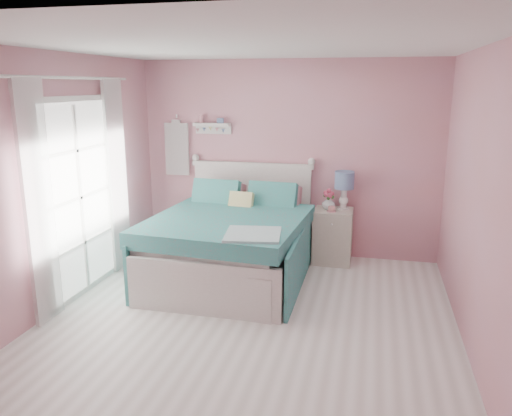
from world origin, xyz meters
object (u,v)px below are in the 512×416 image
at_px(table_lamp, 344,183).
at_px(teacup, 331,209).
at_px(bed, 232,244).
at_px(vase, 328,203).
at_px(nightstand, 333,236).

relative_size(table_lamp, teacup, 5.60).
height_order(bed, vase, bed).
bearing_deg(teacup, vase, 114.29).
bearing_deg(teacup, nightstand, 78.54).
distance_m(nightstand, vase, 0.44).
bearing_deg(bed, nightstand, 39.87).
height_order(bed, teacup, bed).
relative_size(vase, teacup, 1.97).
distance_m(vase, teacup, 0.13).
distance_m(bed, teacup, 1.36).
xyz_separation_m(nightstand, teacup, (-0.02, -0.10, 0.39)).
bearing_deg(teacup, bed, -147.18).
bearing_deg(nightstand, vase, 174.74).
distance_m(bed, table_lamp, 1.66).
height_order(table_lamp, vase, table_lamp).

